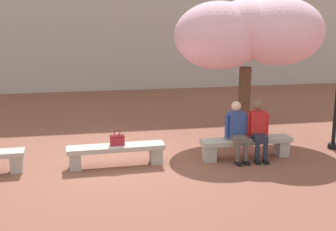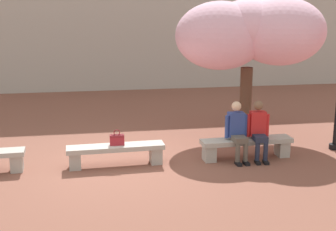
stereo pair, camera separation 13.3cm
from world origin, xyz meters
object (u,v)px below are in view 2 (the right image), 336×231
Objects in this scene: person_seated_left at (237,129)px; handbag at (117,139)px; stone_bench_center at (246,145)px; cherry_tree_main at (251,32)px; person_seated_right at (259,128)px; stone_bench_near_west at (116,152)px.

person_seated_left is 2.61m from handbag.
cherry_tree_main is at bearing 70.41° from stone_bench_center.
person_seated_right is at bearing -102.17° from cherry_tree_main.
handbag is at bearing 178.68° from person_seated_right.
stone_bench_center is 6.09× the size of handbag.
person_seated_right reaches higher than stone_bench_center.
cherry_tree_main is (0.89, 1.86, 1.95)m from person_seated_left.
stone_bench_near_west is 3.15m from person_seated_right.
handbag is 0.09× the size of cherry_tree_main.
stone_bench_near_west is 2.67m from person_seated_left.
handbag is at bearing -152.86° from cherry_tree_main.
cherry_tree_main reaches higher than person_seated_left.
person_seated_left is 3.81× the size of handbag.
stone_bench_near_west is at bearing 180.00° from stone_bench_center.
cherry_tree_main is (0.40, 1.86, 1.95)m from person_seated_right.
stone_bench_center is (2.88, 0.00, 0.00)m from stone_bench_near_west.
person_seated_right reaches higher than stone_bench_near_west.
person_seated_left and person_seated_right have the same top height.
person_seated_right is 2.73m from cherry_tree_main.
person_seated_left is at bearing -1.57° from handbag.
person_seated_right is at bearing -0.98° from stone_bench_near_west.
person_seated_right is at bearing -12.41° from stone_bench_center.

